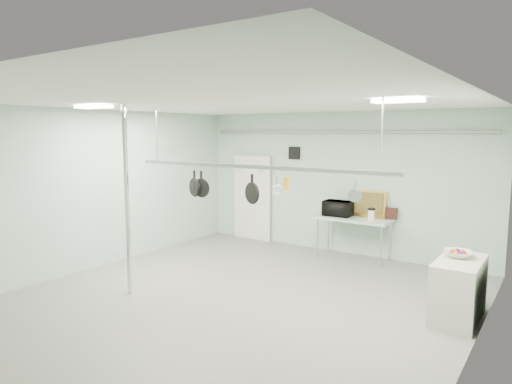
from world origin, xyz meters
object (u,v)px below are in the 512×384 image
Objects in this scene: side_cabinet at (459,290)px; pot_rack at (251,165)px; microwave at (338,208)px; prep_table at (354,221)px; skillet_left at (194,183)px; skillet_right at (252,189)px; chrome_pole at (127,201)px; skillet_mid at (201,184)px; fruit_bowl at (458,254)px; coffee_canister at (371,215)px.

pot_rack is at bearing -159.55° from side_cabinet.
microwave is at bearing 89.69° from pot_rack.
prep_table is 3.60× the size of skillet_left.
chrome_pole is at bearing -135.74° from skillet_right.
pot_rack is at bearing 19.76° from skillet_left.
prep_table is at bearing 83.09° from pot_rack.
skillet_left is 0.94× the size of skillet_right.
prep_table is 3.39m from side_cabinet.
skillet_right is at bearing -159.39° from side_cabinet.
pot_rack is 7.91× the size of microwave.
pot_rack is at bearing -5.23° from skillet_mid.
side_cabinet is at bearing -66.03° from fruit_bowl.
skillet_mid is (-1.83, -3.31, 0.84)m from coffee_canister.
fruit_bowl is (2.87, -2.09, -0.12)m from microwave.
chrome_pole is 6.76× the size of skillet_right.
prep_table is 0.45m from microwave.
skillet_mid is 1.07m from skillet_right.
side_cabinet is at bearing 20.45° from pot_rack.
pot_rack is at bearing -160.80° from skillet_right.
skillet_right is (1.07, 0.00, -0.01)m from skillet_mid.
coffee_canister is at bearing 134.33° from side_cabinet.
chrome_pole reaches higher than skillet_right.
fruit_bowl reaches higher than side_cabinet.
side_cabinet is (2.55, -2.20, -0.38)m from prep_table.
prep_table is (2.30, 4.20, -0.77)m from chrome_pole.
chrome_pole is 2.00× the size of prep_table.
skillet_right is (-2.92, -1.10, 1.40)m from side_cabinet.
skillet_mid is (-1.04, 0.00, -0.38)m from pot_rack.
chrome_pole is 5.28× the size of microwave.
pot_rack is 10.40× the size of skillet_mid.
skillet_left is (-1.60, -3.30, 1.03)m from prep_table.
side_cabinet is at bearing -40.79° from prep_table.
side_cabinet is (4.85, 2.00, -1.15)m from chrome_pole.
chrome_pole is 2.19m from pot_rack.
skillet_left reaches higher than fruit_bowl.
fruit_bowl is 4.37m from skillet_left.
prep_table is 3.81m from skillet_left.
pot_rack is 1.25m from skillet_left.
side_cabinet is 2.70× the size of skillet_left.
pot_rack is 3.61m from coffee_canister.
fruit_bowl is at bearing 42.53° from skillet_right.
skillet_left reaches higher than prep_table.
prep_table is 3.61m from pot_rack.
side_cabinet is at bearing 141.40° from microwave.
skillet_mid is at bearing 19.76° from skillet_left.
microwave is 3.63m from skillet_left.
skillet_mid is (0.86, 0.90, 0.25)m from chrome_pole.
fruit_bowl is 3.25m from skillet_right.
pot_rack is 3.39m from fruit_bowl.
chrome_pole is at bearing -122.61° from coffee_canister.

